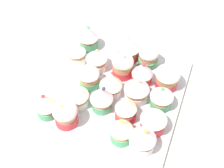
# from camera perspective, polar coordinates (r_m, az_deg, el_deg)

# --- Properties ---
(ground_plane) EXTENTS (1.80, 1.80, 0.03)m
(ground_plane) POSITION_cam_1_polar(r_m,az_deg,el_deg) (0.84, 0.00, -2.46)
(ground_plane) COLOR beige
(baking_tray) EXTENTS (0.36, 0.36, 0.01)m
(baking_tray) POSITION_cam_1_polar(r_m,az_deg,el_deg) (0.82, 0.00, -1.59)
(baking_tray) COLOR silver
(baking_tray) RESTS_ON ground_plane
(cupcake_0) EXTENTS (0.06, 0.06, 0.08)m
(cupcake_0) POSITION_cam_1_polar(r_m,az_deg,el_deg) (0.70, 5.75, -10.07)
(cupcake_0) COLOR white
(cupcake_0) RESTS_ON baking_tray
(cupcake_1) EXTENTS (0.06, 0.06, 0.07)m
(cupcake_1) POSITION_cam_1_polar(r_m,az_deg,el_deg) (0.72, 7.79, -6.59)
(cupcake_1) COLOR #D1333D
(cupcake_1) RESTS_ON baking_tray
(cupcake_2) EXTENTS (0.06, 0.06, 0.07)m
(cupcake_2) POSITION_cam_1_polar(r_m,az_deg,el_deg) (0.77, 9.33, -2.25)
(cupcake_2) COLOR #4C9E6B
(cupcake_2) RESTS_ON baking_tray
(cupcake_3) EXTENTS (0.06, 0.06, 0.07)m
(cupcake_3) POSITION_cam_1_polar(r_m,az_deg,el_deg) (0.81, 10.28, 1.20)
(cupcake_3) COLOR #D1333D
(cupcake_3) RESTS_ON baking_tray
(cupcake_4) EXTENTS (0.05, 0.05, 0.08)m
(cupcake_4) POSITION_cam_1_polar(r_m,az_deg,el_deg) (0.70, 1.83, -8.52)
(cupcake_4) COLOR #4C9E6B
(cupcake_4) RESTS_ON baking_tray
(cupcake_5) EXTENTS (0.05, 0.05, 0.08)m
(cupcake_5) POSITION_cam_1_polar(r_m,az_deg,el_deg) (0.73, 2.61, -4.66)
(cupcake_5) COLOR #D1333D
(cupcake_5) RESTS_ON baking_tray
(cupcake_6) EXTENTS (0.06, 0.06, 0.07)m
(cupcake_6) POSITION_cam_1_polar(r_m,az_deg,el_deg) (0.78, 4.74, -0.77)
(cupcake_6) COLOR white
(cupcake_6) RESTS_ON baking_tray
(cupcake_7) EXTENTS (0.06, 0.06, 0.07)m
(cupcake_7) POSITION_cam_1_polar(r_m,az_deg,el_deg) (0.81, 5.69, 2.09)
(cupcake_7) COLOR #D1333D
(cupcake_7) RESTS_ON baking_tray
(cupcake_8) EXTENTS (0.06, 0.06, 0.07)m
(cupcake_8) POSITION_cam_1_polar(r_m,az_deg,el_deg) (0.86, 6.83, 5.26)
(cupcake_8) COLOR #4C9E6B
(cupcake_8) RESTS_ON baking_tray
(cupcake_9) EXTENTS (0.06, 0.06, 0.08)m
(cupcake_9) POSITION_cam_1_polar(r_m,az_deg,el_deg) (0.75, -1.96, -2.60)
(cupcake_9) COLOR #4C9E6B
(cupcake_9) RESTS_ON baking_tray
(cupcake_10) EXTENTS (0.06, 0.06, 0.08)m
(cupcake_10) POSITION_cam_1_polar(r_m,az_deg,el_deg) (0.78, 0.04, -0.05)
(cupcake_10) COLOR white
(cupcake_10) RESTS_ON baking_tray
(cupcake_11) EXTENTS (0.06, 0.06, 0.08)m
(cupcake_11) POSITION_cam_1_polar(r_m,az_deg,el_deg) (0.83, 2.00, 3.52)
(cupcake_11) COLOR #D1333D
(cupcake_11) RESTS_ON baking_tray
(cupcake_12) EXTENTS (0.06, 0.06, 0.08)m
(cupcake_12) POSITION_cam_1_polar(r_m,az_deg,el_deg) (0.87, 3.27, 6.70)
(cupcake_12) COLOR #D1333D
(cupcake_12) RESTS_ON baking_tray
(cupcake_13) EXTENTS (0.06, 0.06, 0.07)m
(cupcake_13) POSITION_cam_1_polar(r_m,az_deg,el_deg) (0.74, -8.69, -5.55)
(cupcake_13) COLOR #D1333D
(cupcake_13) RESTS_ON baking_tray
(cupcake_14) EXTENTS (0.06, 0.06, 0.07)m
(cupcake_14) POSITION_cam_1_polar(r_m,az_deg,el_deg) (0.77, -6.53, -2.07)
(cupcake_14) COLOR white
(cupcake_14) RESTS_ON baking_tray
(cupcake_15) EXTENTS (0.06, 0.06, 0.06)m
(cupcake_15) POSITION_cam_1_polar(r_m,az_deg,el_deg) (0.81, -4.32, 1.18)
(cupcake_15) COLOR #4C9E6B
(cupcake_15) RESTS_ON baking_tray
(cupcake_16) EXTENTS (0.06, 0.06, 0.07)m
(cupcake_16) POSITION_cam_1_polar(r_m,az_deg,el_deg) (0.84, -2.90, 4.68)
(cupcake_16) COLOR white
(cupcake_16) RESTS_ON baking_tray
(cupcake_17) EXTENTS (0.05, 0.05, 0.07)m
(cupcake_17) POSITION_cam_1_polar(r_m,az_deg,el_deg) (0.76, -12.22, -3.88)
(cupcake_17) COLOR #4C9E6B
(cupcake_17) RESTS_ON baking_tray
(cupcake_18) EXTENTS (0.05, 0.05, 0.07)m
(cupcake_18) POSITION_cam_1_polar(r_m,az_deg,el_deg) (0.87, -6.63, 5.92)
(cupcake_18) COLOR white
(cupcake_18) RESTS_ON baking_tray
(cupcake_19) EXTENTS (0.06, 0.06, 0.08)m
(cupcake_19) POSITION_cam_1_polar(r_m,az_deg,el_deg) (0.90, -4.45, 8.68)
(cupcake_19) COLOR #4C9E6B
(cupcake_19) RESTS_ON baking_tray
(napkin) EXTENTS (0.16, 0.18, 0.01)m
(napkin) POSITION_cam_1_polar(r_m,az_deg,el_deg) (0.98, 8.02, 8.57)
(napkin) COLOR white
(napkin) RESTS_ON ground_plane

